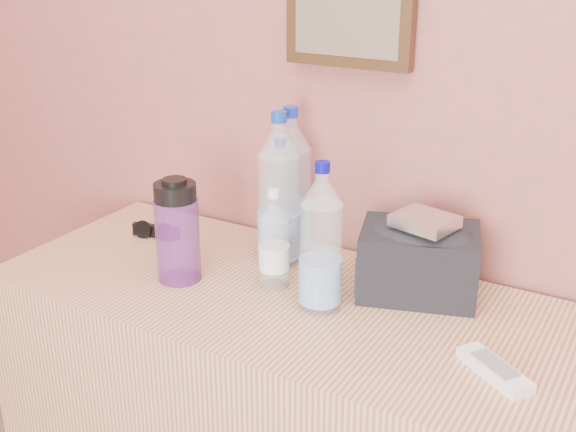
% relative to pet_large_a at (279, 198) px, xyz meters
% --- Properties ---
extents(picture_frame, '(0.30, 0.03, 0.25)m').
position_rel_pet_large_a_xyz_m(picture_frame, '(0.10, 0.13, 0.41)').
color(picture_frame, '#382311').
rests_on(picture_frame, room_shell).
extents(pet_large_a, '(0.10, 0.10, 0.36)m').
position_rel_pet_large_a_xyz_m(pet_large_a, '(0.00, 0.00, 0.00)').
color(pet_large_a, silver).
rests_on(pet_large_a, dresser).
extents(pet_large_b, '(0.10, 0.10, 0.36)m').
position_rel_pet_large_a_xyz_m(pet_large_b, '(-0.01, 0.06, -0.00)').
color(pet_large_b, '#C8DCFB').
rests_on(pet_large_b, dresser).
extents(pet_large_c, '(0.08, 0.08, 0.29)m').
position_rel_pet_large_a_xyz_m(pet_large_c, '(-0.01, 0.03, -0.03)').
color(pet_large_c, silver).
rests_on(pet_large_c, dresser).
extents(pet_large_d, '(0.09, 0.09, 0.32)m').
position_rel_pet_large_a_xyz_m(pet_large_d, '(0.19, -0.15, -0.02)').
color(pet_large_d, white).
rests_on(pet_large_d, dresser).
extents(pet_small, '(0.06, 0.06, 0.22)m').
position_rel_pet_large_a_xyz_m(pet_small, '(0.06, -0.12, -0.06)').
color(pet_small, '#C3E1FE').
rests_on(pet_small, dresser).
extents(nalgene_bottle, '(0.10, 0.10, 0.24)m').
position_rel_pet_large_a_xyz_m(nalgene_bottle, '(-0.15, -0.19, -0.04)').
color(nalgene_bottle, '#632782').
rests_on(nalgene_bottle, dresser).
extents(sunglasses, '(0.13, 0.07, 0.03)m').
position_rel_pet_large_a_xyz_m(sunglasses, '(-0.35, -0.04, -0.14)').
color(sunglasses, black).
rests_on(sunglasses, dresser).
extents(ac_remote, '(0.16, 0.13, 0.02)m').
position_rel_pet_large_a_xyz_m(ac_remote, '(0.57, -0.22, -0.15)').
color(ac_remote, white).
rests_on(ac_remote, dresser).
extents(toiletry_bag, '(0.29, 0.24, 0.17)m').
position_rel_pet_large_a_xyz_m(toiletry_bag, '(0.34, 0.01, -0.08)').
color(toiletry_bag, black).
rests_on(toiletry_bag, dresser).
extents(foil_packet, '(0.14, 0.12, 0.02)m').
position_rel_pet_large_a_xyz_m(foil_packet, '(0.36, -0.01, 0.02)').
color(foil_packet, silver).
rests_on(foil_packet, toiletry_bag).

